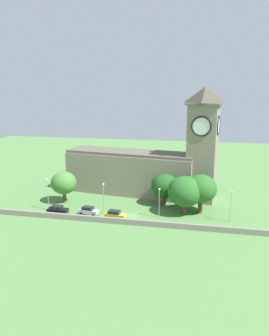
{
  "coord_description": "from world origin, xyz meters",
  "views": [
    {
      "loc": [
        15.41,
        -66.19,
        26.64
      ],
      "look_at": [
        -0.02,
        6.71,
        9.36
      ],
      "focal_mm": 35.67,
      "sensor_mm": 36.0,
      "label": 1
    }
  ],
  "objects_px": {
    "tree_riverside_west": "(185,192)",
    "car_yellow": "(115,215)",
    "church": "(149,165)",
    "car_black": "(57,210)",
    "tree_churchyard": "(64,183)",
    "streetlamp_west_end": "(48,189)",
    "tree_riverside_east": "(164,186)",
    "car_silver": "(89,211)",
    "streetlamp_west_mid": "(104,193)",
    "streetlamp_east_mid": "(231,202)",
    "tree_by_tower": "(201,189)",
    "streetlamp_central": "(159,198)"
  },
  "relations": [
    {
      "from": "streetlamp_west_end",
      "to": "tree_churchyard",
      "type": "bearing_deg",
      "value": 78.1
    },
    {
      "from": "car_yellow",
      "to": "tree_by_tower",
      "type": "relative_size",
      "value": 0.52
    },
    {
      "from": "car_black",
      "to": "car_yellow",
      "type": "xyz_separation_m",
      "value": [
        13.35,
        -0.4,
        0.02
      ]
    },
    {
      "from": "tree_by_tower",
      "to": "tree_riverside_west",
      "type": "bearing_deg",
      "value": -157.39
    },
    {
      "from": "church",
      "to": "tree_churchyard",
      "type": "height_order",
      "value": "church"
    },
    {
      "from": "tree_riverside_west",
      "to": "tree_riverside_east",
      "type": "relative_size",
      "value": 1.14
    },
    {
      "from": "car_silver",
      "to": "streetlamp_west_mid",
      "type": "relative_size",
      "value": 0.65
    },
    {
      "from": "streetlamp_west_end",
      "to": "tree_riverside_east",
      "type": "height_order",
      "value": "tree_riverside_east"
    },
    {
      "from": "tree_riverside_west",
      "to": "car_black",
      "type": "bearing_deg",
      "value": -168.48
    },
    {
      "from": "tree_by_tower",
      "to": "tree_churchyard",
      "type": "bearing_deg",
      "value": 178.82
    },
    {
      "from": "streetlamp_west_end",
      "to": "car_black",
      "type": "bearing_deg",
      "value": -29.42
    },
    {
      "from": "streetlamp_east_mid",
      "to": "tree_by_tower",
      "type": "bearing_deg",
      "value": 145.43
    },
    {
      "from": "car_black",
      "to": "streetlamp_east_mid",
      "type": "distance_m",
      "value": 37.42
    },
    {
      "from": "streetlamp_west_mid",
      "to": "streetlamp_east_mid",
      "type": "relative_size",
      "value": 1.03
    },
    {
      "from": "car_yellow",
      "to": "streetlamp_central",
      "type": "bearing_deg",
      "value": 17.1
    },
    {
      "from": "streetlamp_east_mid",
      "to": "tree_riverside_east",
      "type": "relative_size",
      "value": 0.89
    },
    {
      "from": "church",
      "to": "streetlamp_central",
      "type": "height_order",
      "value": "church"
    },
    {
      "from": "tree_by_tower",
      "to": "streetlamp_west_mid",
      "type": "bearing_deg",
      "value": -167.62
    },
    {
      "from": "car_silver",
      "to": "car_yellow",
      "type": "distance_m",
      "value": 6.52
    },
    {
      "from": "tree_churchyard",
      "to": "streetlamp_central",
      "type": "bearing_deg",
      "value": -12.52
    },
    {
      "from": "church",
      "to": "tree_by_tower",
      "type": "relative_size",
      "value": 4.58
    },
    {
      "from": "tree_churchyard",
      "to": "tree_riverside_east",
      "type": "relative_size",
      "value": 1.01
    },
    {
      "from": "streetlamp_west_end",
      "to": "tree_by_tower",
      "type": "height_order",
      "value": "tree_by_tower"
    },
    {
      "from": "car_black",
      "to": "tree_churchyard",
      "type": "xyz_separation_m",
      "value": [
        -1.68,
        7.71,
        3.94
      ]
    },
    {
      "from": "tree_riverside_west",
      "to": "car_yellow",
      "type": "bearing_deg",
      "value": -157.04
    },
    {
      "from": "church",
      "to": "tree_riverside_east",
      "type": "xyz_separation_m",
      "value": [
        5.05,
        -7.5,
        -3.14
      ]
    },
    {
      "from": "car_black",
      "to": "tree_riverside_west",
      "type": "height_order",
      "value": "tree_riverside_west"
    },
    {
      "from": "car_yellow",
      "to": "tree_churchyard",
      "type": "distance_m",
      "value": 17.52
    },
    {
      "from": "church",
      "to": "tree_riverside_west",
      "type": "bearing_deg",
      "value": -51.48
    },
    {
      "from": "streetlamp_west_end",
      "to": "streetlamp_west_mid",
      "type": "distance_m",
      "value": 12.97
    },
    {
      "from": "car_black",
      "to": "streetlamp_west_mid",
      "type": "distance_m",
      "value": 10.93
    },
    {
      "from": "streetlamp_west_end",
      "to": "tree_riverside_west",
      "type": "height_order",
      "value": "tree_riverside_west"
    },
    {
      "from": "tree_riverside_east",
      "to": "streetlamp_east_mid",
      "type": "bearing_deg",
      "value": -28.91
    },
    {
      "from": "streetlamp_central",
      "to": "tree_by_tower",
      "type": "distance_m",
      "value": 9.86
    },
    {
      "from": "church",
      "to": "tree_riverside_west",
      "type": "height_order",
      "value": "church"
    },
    {
      "from": "car_yellow",
      "to": "tree_churchyard",
      "type": "bearing_deg",
      "value": 151.66
    },
    {
      "from": "car_silver",
      "to": "car_yellow",
      "type": "height_order",
      "value": "car_yellow"
    },
    {
      "from": "church",
      "to": "streetlamp_west_end",
      "type": "xyz_separation_m",
      "value": [
        -20.32,
        -16.73,
        -2.93
      ]
    },
    {
      "from": "church",
      "to": "car_black",
      "type": "height_order",
      "value": "church"
    },
    {
      "from": "streetlamp_west_end",
      "to": "tree_riverside_west",
      "type": "relative_size",
      "value": 0.86
    },
    {
      "from": "car_yellow",
      "to": "streetlamp_east_mid",
      "type": "height_order",
      "value": "streetlamp_east_mid"
    },
    {
      "from": "car_black",
      "to": "streetlamp_west_mid",
      "type": "height_order",
      "value": "streetlamp_west_mid"
    },
    {
      "from": "car_silver",
      "to": "tree_by_tower",
      "type": "xyz_separation_m",
      "value": [
        23.99,
        6.16,
        4.72
      ]
    },
    {
      "from": "car_black",
      "to": "car_yellow",
      "type": "height_order",
      "value": "car_yellow"
    },
    {
      "from": "streetlamp_west_mid",
      "to": "streetlamp_west_end",
      "type": "bearing_deg",
      "value": -176.61
    },
    {
      "from": "car_silver",
      "to": "streetlamp_west_end",
      "type": "bearing_deg",
      "value": 175.43
    },
    {
      "from": "church",
      "to": "streetlamp_central",
      "type": "xyz_separation_m",
      "value": [
        4.99,
        -16.03,
        -3.44
      ]
    },
    {
      "from": "streetlamp_west_end",
      "to": "streetlamp_central",
      "type": "height_order",
      "value": "streetlamp_west_end"
    },
    {
      "from": "car_black",
      "to": "car_silver",
      "type": "distance_m",
      "value": 7.01
    },
    {
      "from": "streetlamp_east_mid",
      "to": "tree_by_tower",
      "type": "xyz_separation_m",
      "value": [
        -6.19,
        4.26,
        1.12
      ]
    }
  ]
}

